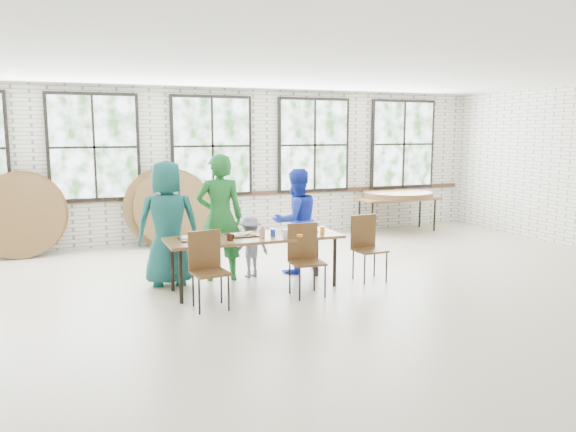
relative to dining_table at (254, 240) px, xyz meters
The scene contains 13 objects.
room 3.88m from the dining_table, 84.49° to the left, with size 12.00×12.00×12.00m.
dining_table is the anchor object (origin of this frame).
chair_near_left 0.97m from the dining_table, 145.50° to the right, with size 0.46×0.45×0.95m.
chair_near_right 0.74m from the dining_table, 41.71° to the right, with size 0.44×0.43×0.95m.
chair_spare 1.70m from the dining_table, ahead, with size 0.44×0.43×0.95m.
adult_teal 1.26m from the dining_table, 148.51° to the left, with size 0.86×0.56×1.77m, color #175A4B.
adult_green 0.76m from the dining_table, 115.58° to the left, with size 0.67×0.44×1.85m, color #1B6528.
toddler 0.70m from the dining_table, 77.08° to the left, with size 0.60×0.34×0.92m, color #18143F.
adult_blue 1.10m from the dining_table, 36.30° to the left, with size 0.78×0.61×1.61m, color #1C35C8.
storage_table 5.34m from the dining_table, 36.16° to the left, with size 1.81×0.78×0.74m.
tabletop_clutter 0.11m from the dining_table, 17.17° to the right, with size 1.98×0.56×0.11m.
round_tops_stacked 5.34m from the dining_table, 36.16° to the left, with size 1.50×1.50×0.13m.
round_tops_leaning 3.87m from the dining_table, 118.41° to the left, with size 4.14×0.47×1.49m.
Camera 1 is at (-2.73, -6.43, 2.16)m, focal length 35.00 mm.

